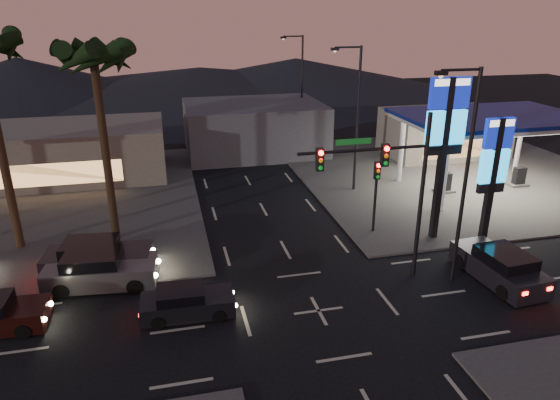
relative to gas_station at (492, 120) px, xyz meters
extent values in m
plane|color=black|center=(-16.00, -12.00, -5.08)|extent=(140.00, 140.00, 0.00)
cube|color=#47443F|center=(0.00, 4.00, -5.02)|extent=(24.00, 24.00, 0.12)
cube|color=#47443F|center=(-32.00, 4.00, -5.02)|extent=(24.00, 24.00, 0.12)
cylinder|color=silver|center=(-5.00, -3.00, -2.58)|extent=(0.36, 0.36, 5.00)
cylinder|color=silver|center=(-5.00, 3.00, -2.58)|extent=(0.36, 0.36, 5.00)
cylinder|color=silver|center=(5.00, 3.00, -2.58)|extent=(0.36, 0.36, 5.00)
cube|color=silver|center=(0.00, 0.00, 0.12)|extent=(12.00, 8.00, 0.50)
cube|color=white|center=(0.00, 0.00, -0.18)|extent=(11.60, 7.60, 0.06)
cube|color=navy|center=(0.00, 0.00, 0.27)|extent=(12.20, 8.20, 0.25)
cube|color=black|center=(-3.00, 0.00, -4.28)|extent=(0.80, 0.50, 1.40)
cube|color=black|center=(3.00, 0.00, -4.28)|extent=(0.80, 0.50, 1.40)
cube|color=#726B5B|center=(2.00, 9.00, -3.08)|extent=(10.00, 6.00, 4.00)
cube|color=black|center=(-7.50, -6.50, -0.58)|extent=(0.35, 0.35, 9.00)
cube|color=navy|center=(-7.50, -6.50, 3.12)|extent=(2.20, 0.30, 1.60)
cube|color=white|center=(-7.50, -6.50, 3.67)|extent=(1.98, 0.32, 0.35)
cube|color=#189FEB|center=(-7.50, -6.50, 1.32)|extent=(2.20, 0.30, 1.80)
cube|color=black|center=(-7.50, -6.50, 0.12)|extent=(2.09, 0.28, 0.50)
cube|color=black|center=(-5.00, -7.50, -1.58)|extent=(0.35, 0.35, 7.00)
cube|color=navy|center=(-5.00, -7.50, 1.12)|extent=(1.60, 0.30, 1.60)
cube|color=white|center=(-5.00, -7.50, 1.67)|extent=(1.44, 0.32, 0.35)
cube|color=#189FEB|center=(-5.00, -7.50, -0.68)|extent=(1.60, 0.30, 1.80)
cube|color=black|center=(-5.00, -7.50, -1.88)|extent=(1.52, 0.28, 0.50)
cylinder|color=black|center=(-10.50, -10.00, -1.08)|extent=(0.20, 0.20, 8.00)
cylinder|color=black|center=(-13.50, -10.00, 1.42)|extent=(6.00, 0.14, 0.14)
cube|color=#0C3F14|center=(-14.00, -10.00, 1.82)|extent=(1.60, 0.05, 0.25)
cube|color=black|center=(-12.50, -10.00, 1.12)|extent=(0.32, 0.25, 1.00)
sphere|color=#FF0C07|center=(-12.50, -10.15, 1.45)|extent=(0.22, 0.22, 0.22)
sphere|color=orange|center=(-12.50, -10.15, 1.12)|extent=(0.20, 0.20, 0.20)
sphere|color=#0CB226|center=(-12.50, -10.15, 0.79)|extent=(0.20, 0.20, 0.20)
cube|color=black|center=(-15.50, -10.00, 1.12)|extent=(0.32, 0.25, 1.00)
sphere|color=#FF0C07|center=(-15.50, -10.15, 1.45)|extent=(0.22, 0.22, 0.22)
sphere|color=orange|center=(-15.50, -10.15, 1.12)|extent=(0.20, 0.20, 0.20)
sphere|color=#0CB226|center=(-15.50, -10.15, 0.79)|extent=(0.20, 0.20, 0.20)
cylinder|color=black|center=(-10.50, -5.00, -3.08)|extent=(0.16, 0.16, 4.00)
cube|color=black|center=(-10.50, -5.00, -1.28)|extent=(0.32, 0.25, 1.00)
sphere|color=#FF0C07|center=(-10.50, -5.15, -0.95)|extent=(0.22, 0.22, 0.22)
sphere|color=orange|center=(-10.50, -5.15, -1.28)|extent=(0.20, 0.20, 0.20)
sphere|color=#0CB226|center=(-10.50, -5.15, -1.61)|extent=(0.20, 0.20, 0.20)
cylinder|color=black|center=(-9.00, -11.00, -0.08)|extent=(0.18, 0.18, 10.00)
cylinder|color=black|center=(-9.90, -11.00, 4.82)|extent=(1.80, 0.12, 0.12)
cube|color=black|center=(-10.80, -11.00, 4.72)|extent=(0.50, 0.25, 0.18)
sphere|color=#FFCC8C|center=(-10.80, -11.00, 4.60)|extent=(0.20, 0.20, 0.20)
cylinder|color=black|center=(-9.00, 2.00, -0.08)|extent=(0.18, 0.18, 10.00)
cylinder|color=black|center=(-9.90, 2.00, 4.82)|extent=(1.80, 0.12, 0.12)
cube|color=black|center=(-10.80, 2.00, 4.72)|extent=(0.50, 0.25, 0.18)
sphere|color=#FFCC8C|center=(-10.80, 2.00, 4.60)|extent=(0.20, 0.20, 0.20)
cylinder|color=black|center=(-9.00, 16.00, -0.08)|extent=(0.18, 0.18, 10.00)
cylinder|color=black|center=(-9.90, 16.00, 4.82)|extent=(1.80, 0.12, 0.12)
cube|color=black|center=(-10.80, 16.00, 4.72)|extent=(0.50, 0.25, 0.18)
sphere|color=#FFCC8C|center=(-10.80, 16.00, 4.60)|extent=(0.20, 0.20, 0.20)
cylinder|color=black|center=(-25.00, -2.50, 0.02)|extent=(0.44, 0.44, 10.20)
sphere|color=black|center=(-25.00, -2.50, 5.12)|extent=(0.90, 0.90, 0.90)
cone|color=black|center=(-23.70, -2.50, 4.82)|extent=(0.90, 2.74, 1.91)
cone|color=black|center=(-24.08, -1.58, 4.82)|extent=(2.57, 2.57, 1.91)
cone|color=black|center=(-25.00, -1.20, 4.82)|extent=(2.74, 0.90, 1.91)
cone|color=black|center=(-25.92, -1.58, 4.82)|extent=(2.57, 2.57, 1.91)
cone|color=black|center=(-26.30, -2.50, 4.82)|extent=(0.90, 2.74, 1.91)
cone|color=black|center=(-25.92, -3.42, 4.82)|extent=(2.57, 2.57, 1.91)
cone|color=black|center=(-25.00, -3.80, 4.82)|extent=(2.74, 0.90, 1.91)
cone|color=black|center=(-24.08, -3.42, 4.82)|extent=(2.57, 2.57, 1.91)
cylinder|color=black|center=(-30.00, -2.50, 0.32)|extent=(0.44, 0.44, 10.80)
cone|color=black|center=(-28.70, -2.50, 5.42)|extent=(0.90, 2.74, 1.91)
cone|color=black|center=(-29.08, -1.58, 5.42)|extent=(2.57, 2.57, 1.91)
cube|color=#726B5B|center=(-30.00, 10.00, -3.08)|extent=(16.00, 8.00, 4.00)
cube|color=#4C4C51|center=(-14.00, 14.00, -2.88)|extent=(12.00, 9.00, 4.40)
cone|color=black|center=(-41.00, 48.00, -2.08)|extent=(40.00, 40.00, 6.00)
cone|color=black|center=(-1.00, 48.00, -2.58)|extent=(50.00, 50.00, 5.00)
cone|color=black|center=(-16.00, 48.00, -3.08)|extent=(60.00, 60.00, 4.00)
cube|color=black|center=(-21.50, -11.01, -4.59)|extent=(3.94, 1.76, 0.80)
cube|color=black|center=(-21.77, -11.00, -4.06)|extent=(1.99, 1.56, 0.57)
cylinder|color=black|center=(-20.24, -10.30, -4.80)|extent=(0.57, 0.23, 0.57)
cylinder|color=black|center=(-20.29, -11.80, -4.80)|extent=(0.57, 0.23, 0.57)
cylinder|color=black|center=(-22.71, -10.22, -4.80)|extent=(0.57, 0.23, 0.57)
cylinder|color=black|center=(-22.76, -11.72, -4.80)|extent=(0.57, 0.23, 0.57)
sphere|color=#FFF2BF|center=(-19.54, -10.54, -4.53)|extent=(0.19, 0.19, 0.19)
sphere|color=#FFF2BF|center=(-19.57, -11.60, -4.53)|extent=(0.19, 0.19, 0.19)
cube|color=#FF140A|center=(-23.43, -10.42, -4.46)|extent=(0.08, 0.22, 0.12)
cube|color=#FF140A|center=(-23.46, -11.48, -4.46)|extent=(0.08, 0.22, 0.12)
cylinder|color=black|center=(-27.88, -9.49, -4.77)|extent=(0.62, 0.26, 0.61)
cylinder|color=black|center=(-27.95, -11.11, -4.77)|extent=(0.62, 0.26, 0.61)
sphere|color=#FFF2BF|center=(-27.13, -9.76, -4.49)|extent=(0.21, 0.21, 0.21)
sphere|color=#FFF2BF|center=(-27.18, -10.91, -4.49)|extent=(0.21, 0.21, 0.21)
cube|color=#4E4E50|center=(-25.26, -7.57, -4.45)|extent=(5.24, 2.64, 1.03)
cube|color=black|center=(-25.60, -7.53, -3.76)|extent=(2.71, 2.20, 0.75)
cylinder|color=black|center=(-23.56, -6.77, -4.71)|extent=(0.76, 0.35, 0.73)
cylinder|color=black|center=(-23.77, -8.71, -4.71)|extent=(0.76, 0.35, 0.73)
cylinder|color=black|center=(-26.76, -6.43, -4.71)|extent=(0.76, 0.35, 0.73)
cylinder|color=black|center=(-26.96, -8.37, -4.71)|extent=(0.76, 0.35, 0.73)
sphere|color=#FFF2BF|center=(-22.68, -7.15, -4.37)|extent=(0.25, 0.25, 0.25)
sphere|color=#FFF2BF|center=(-22.82, -8.52, -4.37)|extent=(0.25, 0.25, 0.25)
cube|color=#FF140A|center=(-27.70, -6.62, -4.28)|extent=(0.12, 0.29, 0.16)
cube|color=#FF140A|center=(-27.84, -7.99, -4.28)|extent=(0.12, 0.29, 0.16)
cube|color=black|center=(-25.52, -6.24, -4.45)|extent=(5.26, 2.69, 1.03)
cube|color=black|center=(-25.87, -6.20, -3.76)|extent=(2.73, 2.23, 0.75)
cylinder|color=black|center=(-23.81, -5.46, -4.71)|extent=(0.76, 0.36, 0.73)
cylinder|color=black|center=(-24.04, -7.40, -4.71)|extent=(0.76, 0.36, 0.73)
cylinder|color=black|center=(-27.01, -5.09, -4.71)|extent=(0.76, 0.36, 0.73)
cylinder|color=black|center=(-27.23, -7.02, -4.71)|extent=(0.76, 0.36, 0.73)
sphere|color=#FFF2BF|center=(-22.93, -5.85, -4.37)|extent=(0.25, 0.25, 0.25)
sphere|color=#FFF2BF|center=(-23.09, -7.22, -4.37)|extent=(0.25, 0.25, 0.25)
cube|color=#FF140A|center=(-27.95, -5.26, -4.28)|extent=(0.12, 0.30, 0.16)
cube|color=#FF140A|center=(-28.11, -6.63, -4.28)|extent=(0.12, 0.30, 0.16)
cube|color=black|center=(-6.85, -11.42, -4.47)|extent=(2.41, 5.01, 1.00)
cube|color=black|center=(-6.83, -11.75, -3.81)|extent=(2.06, 2.57, 0.72)
cylinder|color=black|center=(-7.91, -9.95, -4.73)|extent=(0.32, 0.73, 0.71)
cylinder|color=black|center=(-6.03, -9.80, -4.73)|extent=(0.32, 0.73, 0.71)
cylinder|color=black|center=(-7.67, -13.04, -4.73)|extent=(0.32, 0.73, 0.71)
cylinder|color=black|center=(-5.80, -12.89, -4.73)|extent=(0.32, 0.73, 0.71)
cube|color=#FF140A|center=(-7.33, -13.90, -4.31)|extent=(0.28, 0.11, 0.15)
cube|color=#FF140A|center=(-6.01, -13.80, -4.31)|extent=(0.28, 0.11, 0.15)
camera|label=1|loc=(-21.86, -29.54, 7.14)|focal=32.00mm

